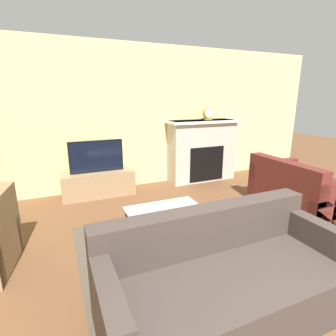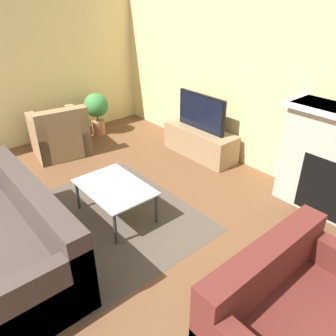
{
  "view_description": "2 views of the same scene",
  "coord_description": "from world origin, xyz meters",
  "px_view_note": "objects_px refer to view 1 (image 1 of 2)",
  "views": [
    {
      "loc": [
        -1.26,
        -0.5,
        1.74
      ],
      "look_at": [
        0.15,
        2.74,
        0.78
      ],
      "focal_mm": 28.0,
      "sensor_mm": 36.0,
      "label": 1
    },
    {
      "loc": [
        2.71,
        0.58,
        2.42
      ],
      "look_at": [
        0.48,
        2.49,
        0.8
      ],
      "focal_mm": 35.0,
      "sensor_mm": 36.0,
      "label": 2
    }
  ],
  "objects_px": {
    "coffee_table": "(166,214)",
    "couch_sectional": "(225,281)",
    "tv": "(96,156)",
    "mantel_clock": "(208,113)",
    "couch_loveseat": "(298,192)"
  },
  "relations": [
    {
      "from": "tv",
      "to": "couch_loveseat",
      "type": "distance_m",
      "value": 3.41
    },
    {
      "from": "couch_loveseat",
      "to": "coffee_table",
      "type": "xyz_separation_m",
      "value": [
        -2.31,
        -0.07,
        0.08
      ]
    },
    {
      "from": "tv",
      "to": "mantel_clock",
      "type": "distance_m",
      "value": 2.42
    },
    {
      "from": "couch_loveseat",
      "to": "coffee_table",
      "type": "relative_size",
      "value": 1.44
    },
    {
      "from": "coffee_table",
      "to": "mantel_clock",
      "type": "bearing_deg",
      "value": 48.16
    },
    {
      "from": "coffee_table",
      "to": "mantel_clock",
      "type": "distance_m",
      "value": 2.9
    },
    {
      "from": "couch_sectional",
      "to": "tv",
      "type": "bearing_deg",
      "value": 99.24
    },
    {
      "from": "tv",
      "to": "coffee_table",
      "type": "xyz_separation_m",
      "value": [
        0.51,
        -1.93,
        -0.36
      ]
    },
    {
      "from": "couch_loveseat",
      "to": "couch_sectional",
      "type": "bearing_deg",
      "value": 118.97
    },
    {
      "from": "coffee_table",
      "to": "couch_sectional",
      "type": "bearing_deg",
      "value": -89.97
    },
    {
      "from": "couch_loveseat",
      "to": "mantel_clock",
      "type": "height_order",
      "value": "mantel_clock"
    },
    {
      "from": "tv",
      "to": "couch_sectional",
      "type": "bearing_deg",
      "value": -80.76
    },
    {
      "from": "couch_sectional",
      "to": "coffee_table",
      "type": "distance_m",
      "value": 1.21
    },
    {
      "from": "tv",
      "to": "coffee_table",
      "type": "distance_m",
      "value": 2.03
    },
    {
      "from": "tv",
      "to": "couch_sectional",
      "type": "height_order",
      "value": "tv"
    }
  ]
}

